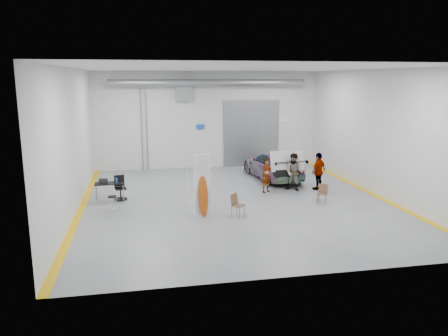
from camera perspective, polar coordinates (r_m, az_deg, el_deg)
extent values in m
plane|color=slate|center=(20.25, 1.48, -4.32)|extent=(16.00, 16.00, 0.00)
cube|color=silver|center=(19.38, -19.17, 3.39)|extent=(0.02, 16.00, 6.00)
cube|color=silver|center=(22.22, 19.50, 4.35)|extent=(0.02, 16.00, 6.00)
cube|color=silver|center=(27.45, -2.10, 6.28)|extent=(14.00, 0.02, 6.00)
cube|color=silver|center=(12.06, 9.77, -0.82)|extent=(14.00, 0.02, 6.00)
cube|color=white|center=(19.47, 1.58, 12.92)|extent=(14.00, 16.00, 0.02)
cube|color=gray|center=(28.04, 3.62, 4.53)|extent=(3.60, 0.12, 4.20)
cube|color=gray|center=(27.07, -5.29, 9.98)|extent=(1.00, 0.50, 1.20)
cylinder|color=gray|center=(26.74, -1.94, 11.07)|extent=(11.90, 0.44, 0.44)
cube|color=#1650B4|center=(27.34, -3.11, 5.41)|extent=(0.50, 0.04, 0.30)
cube|color=white|center=(28.52, 7.55, 6.19)|extent=(0.70, 0.04, 0.25)
cylinder|color=gray|center=(27.10, -10.06, 4.98)|extent=(0.08, 0.08, 5.00)
cylinder|color=gray|center=(27.10, -10.70, 4.95)|extent=(0.08, 0.08, 5.00)
cube|color=#DEA60C|center=(19.97, -18.17, -5.12)|extent=(0.30, 16.00, 0.01)
cube|color=#DEA60C|center=(22.68, 18.66, -3.17)|extent=(0.30, 16.00, 0.01)
imported|color=white|center=(24.74, 6.41, 0.35)|extent=(2.57, 5.33, 1.49)
imported|color=#966552|center=(21.68, 5.57, -0.93)|extent=(0.75, 0.69, 1.73)
imported|color=slate|center=(22.11, 9.17, -0.54)|extent=(1.18, 1.13, 1.91)
imported|color=brown|center=(22.58, 12.26, -0.41)|extent=(1.17, 1.01, 1.91)
cube|color=white|center=(17.75, -3.10, -3.51)|extent=(0.74, 0.34, 1.67)
ellipsoid|color=#CF6312|center=(17.69, -3.06, -3.72)|extent=(0.51, 0.39, 1.77)
cube|color=white|center=(17.45, -3.13, 0.45)|extent=(0.71, 0.33, 0.88)
cylinder|color=white|center=(17.60, -4.16, -2.10)|extent=(0.02, 0.02, 2.79)
cylinder|color=white|center=(17.68, -2.07, -2.01)|extent=(0.02, 0.02, 2.79)
cube|color=brown|center=(17.88, 1.88, -4.89)|extent=(0.62, 0.62, 0.04)
cube|color=brown|center=(18.00, 1.74, -3.96)|extent=(0.39, 0.38, 0.43)
cube|color=brown|center=(20.28, 12.71, -3.30)|extent=(0.55, 0.55, 0.04)
cube|color=brown|center=(20.39, 12.53, -2.57)|extent=(0.38, 0.30, 0.39)
cylinder|color=black|center=(18.84, -14.40, -3.65)|extent=(0.36, 0.36, 0.05)
torus|color=silver|center=(18.97, -14.33, -5.06)|extent=(0.38, 0.38, 0.02)
cylinder|color=gray|center=(20.69, -16.40, -3.31)|extent=(0.03, 0.03, 0.79)
cylinder|color=gray|center=(20.61, -13.04, -3.19)|extent=(0.03, 0.03, 0.79)
cylinder|color=gray|center=(21.22, -16.26, -2.93)|extent=(0.03, 0.03, 0.79)
cylinder|color=gray|center=(21.14, -12.99, -2.81)|extent=(0.03, 0.03, 0.79)
cube|color=black|center=(20.81, -14.73, -1.94)|extent=(1.34, 0.70, 0.04)
cylinder|color=#1B4FA3|center=(20.65, -13.86, -1.60)|extent=(0.09, 0.09, 0.24)
cube|color=black|center=(20.85, -15.50, -1.61)|extent=(0.39, 0.24, 0.20)
cylinder|color=black|center=(20.97, -13.31, -3.94)|extent=(0.59, 0.59, 0.04)
cylinder|color=black|center=(20.91, -13.34, -3.27)|extent=(0.06, 0.06, 0.51)
cube|color=black|center=(20.85, -13.37, -2.60)|extent=(0.58, 0.58, 0.07)
cube|color=black|center=(21.00, -13.39, -1.60)|extent=(0.47, 0.16, 0.53)
cube|color=silver|center=(22.43, 8.22, 1.12)|extent=(1.74, 1.06, 0.04)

